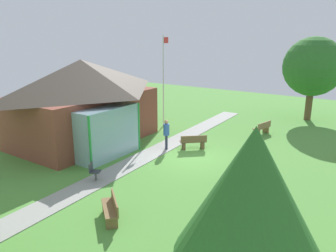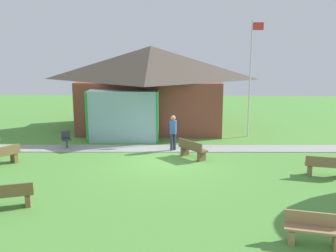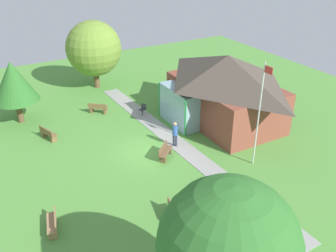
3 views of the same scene
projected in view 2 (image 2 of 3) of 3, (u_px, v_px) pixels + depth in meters
ground_plane at (167, 161)px, 17.18m from camera, size 44.00×44.00×0.00m
pavilion at (150, 86)px, 23.16m from camera, size 9.13×6.88×4.95m
footpath at (168, 149)px, 19.16m from camera, size 21.90×2.01×0.03m
flagpole at (251, 74)px, 20.95m from camera, size 0.64×0.08×6.34m
bench_front_right at (314, 230)px, 9.97m from camera, size 1.56×0.75×0.84m
bench_rear_near_path at (192, 150)px, 17.51m from camera, size 1.33×1.41×0.84m
bench_mid_left at (2, 156)px, 16.50m from camera, size 1.29×1.44×0.84m
bench_mid_right at (325, 167)px, 15.10m from camera, size 1.56×0.77×0.84m
bench_front_left at (9, 196)px, 12.19m from camera, size 1.56×0.90×0.84m
patio_chair_west at (66, 140)px, 19.22m from camera, size 0.59×0.59×0.86m
visitor_on_path at (173, 130)px, 18.63m from camera, size 0.34×0.34×1.74m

